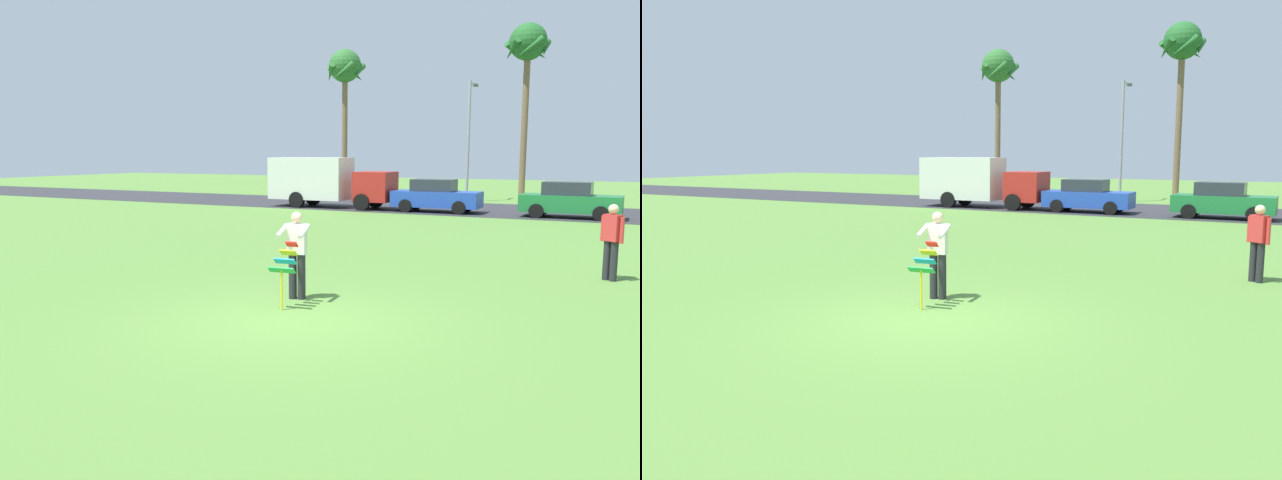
# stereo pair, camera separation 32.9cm
# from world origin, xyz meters

# --- Properties ---
(ground_plane) EXTENTS (120.00, 120.00, 0.00)m
(ground_plane) POSITION_xyz_m (0.00, 0.00, 0.00)
(ground_plane) COLOR #568438
(road_strip) EXTENTS (120.00, 8.00, 0.01)m
(road_strip) POSITION_xyz_m (0.00, 22.74, 0.01)
(road_strip) COLOR #2D2D33
(road_strip) RESTS_ON ground
(person_kite_flyer) EXTENTS (0.64, 0.73, 1.73)m
(person_kite_flyer) POSITION_xyz_m (-0.66, 1.42, 0.95)
(person_kite_flyer) COLOR #26262B
(person_kite_flyer) RESTS_ON ground
(kite_held) EXTENTS (0.53, 0.67, 1.22)m
(kite_held) POSITION_xyz_m (-0.51, 0.71, 0.83)
(kite_held) COLOR red
(kite_held) RESTS_ON ground
(parked_truck_red_cab) EXTENTS (6.70, 2.13, 2.62)m
(parked_truck_red_cab) POSITION_xyz_m (-9.44, 20.34, 1.41)
(parked_truck_red_cab) COLOR #B2231E
(parked_truck_red_cab) RESTS_ON ground
(parked_car_blue) EXTENTS (4.22, 1.87, 1.60)m
(parked_car_blue) POSITION_xyz_m (-3.40, 20.34, 0.77)
(parked_car_blue) COLOR #2347B7
(parked_car_blue) RESTS_ON ground
(parked_car_green) EXTENTS (4.24, 1.92, 1.60)m
(parked_car_green) POSITION_xyz_m (2.67, 20.34, 0.77)
(parked_car_green) COLOR #1E7238
(parked_car_green) RESTS_ON ground
(palm_tree_left_near) EXTENTS (2.58, 2.71, 9.49)m
(palm_tree_left_near) POSITION_xyz_m (-11.98, 28.40, 7.99)
(palm_tree_left_near) COLOR brown
(palm_tree_left_near) RESTS_ON ground
(palm_tree_right_near) EXTENTS (2.58, 2.71, 10.20)m
(palm_tree_right_near) POSITION_xyz_m (-0.73, 28.89, 8.64)
(palm_tree_right_near) COLOR brown
(palm_tree_right_near) RESTS_ON ground
(streetlight_pole) EXTENTS (0.24, 1.65, 7.00)m
(streetlight_pole) POSITION_xyz_m (-3.62, 27.62, 4.00)
(streetlight_pole) COLOR #9E9EA3
(streetlight_pole) RESTS_ON ground
(person_walker_near) EXTENTS (0.49, 0.39, 1.73)m
(person_walker_near) POSITION_xyz_m (4.78, 6.20, 0.93)
(person_walker_near) COLOR #26262B
(person_walker_near) RESTS_ON ground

